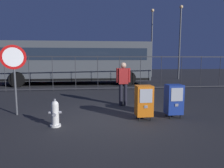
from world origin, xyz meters
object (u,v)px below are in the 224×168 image
street_light_near_right (180,37)px  fire_hydrant (55,114)px  street_light_near_left (152,38)px  newspaper_box_primary (174,99)px  bus_near (75,61)px  bus_far (38,61)px  pedestrian (123,81)px  stop_sign (14,65)px  newspaper_box_secondary (144,101)px

street_light_near_right → fire_hydrant: bearing=-127.4°
street_light_near_left → newspaper_box_primary: bearing=-105.5°
bus_near → bus_far: (-3.53, 3.84, 0.00)m
pedestrian → bus_far: bearing=117.9°
fire_hydrant → street_light_near_right: bearing=52.6°
bus_near → bus_far: same height
bus_near → street_light_near_right: 9.90m
fire_hydrant → bus_far: bus_far is taller
stop_sign → street_light_near_left: size_ratio=0.33×
newspaper_box_primary → street_light_near_right: size_ratio=0.15×
newspaper_box_primary → stop_sign: (-4.90, 0.87, 1.03)m
bus_far → street_light_near_left: street_light_near_left is taller
pedestrian → fire_hydrant: bearing=-135.7°
newspaper_box_primary → street_light_near_right: (5.74, 11.64, 3.30)m
newspaper_box_primary → bus_far: bearing=119.1°
pedestrian → newspaper_box_secondary: bearing=-81.0°
newspaper_box_primary → bus_far: size_ratio=0.10×
newspaper_box_primary → bus_near: (-3.50, 8.82, 1.14)m
fire_hydrant → bus_far: size_ratio=0.07×
fire_hydrant → newspaper_box_primary: (3.48, 0.42, 0.22)m
bus_near → fire_hydrant: bearing=-88.3°
newspaper_box_secondary → pedestrian: 1.91m
newspaper_box_primary → street_light_near_right: street_light_near_right is taller
pedestrian → street_light_near_right: size_ratio=0.25×
street_light_near_right → newspaper_box_secondary: bearing=-119.8°
newspaper_box_secondary → pedestrian: (-0.29, 1.85, 0.38)m
stop_sign → bus_far: 11.98m
newspaper_box_secondary → bus_far: 14.17m
stop_sign → pedestrian: bearing=13.6°
fire_hydrant → bus_far: bearing=105.2°
newspaper_box_secondary → pedestrian: bearing=99.0°
stop_sign → pedestrian: (3.64, 0.88, -0.65)m
newspaper_box_primary → newspaper_box_secondary: same height
stop_sign → bus_far: (-2.13, 11.79, 0.11)m
pedestrian → bus_far: (-5.77, 10.91, 0.76)m
newspaper_box_primary → street_light_near_right: 13.39m
pedestrian → street_light_near_right: street_light_near_right is taller
newspaper_box_primary → bus_near: size_ratio=0.10×
newspaper_box_primary → street_light_near_left: street_light_near_left is taller
stop_sign → street_light_near_right: size_ratio=0.34×
street_light_near_right → bus_near: bearing=-163.0°
fire_hydrant → street_light_near_left: bearing=62.9°
stop_sign → pedestrian: 3.80m
newspaper_box_secondary → stop_sign: (-3.93, 0.97, 1.03)m
pedestrian → bus_far: 12.36m
fire_hydrant → bus_near: bus_near is taller
newspaper_box_primary → stop_sign: stop_sign is taller
newspaper_box_primary → pedestrian: 2.19m
fire_hydrant → street_light_near_right: (9.22, 12.06, 3.51)m
bus_near → street_light_near_right: bearing=18.5°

